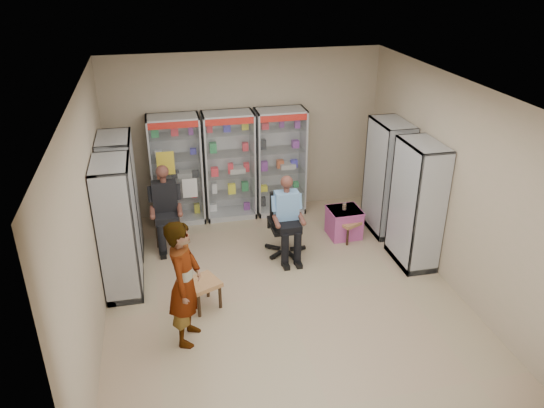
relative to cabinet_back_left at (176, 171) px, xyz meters
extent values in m
plane|color=tan|center=(1.30, -2.73, -1.00)|extent=(6.00, 6.00, 0.00)
cube|color=tan|center=(1.30, 0.27, 0.50)|extent=(5.00, 0.02, 3.00)
cube|color=tan|center=(1.30, -5.73, 0.50)|extent=(5.00, 0.02, 3.00)
cube|color=tan|center=(-1.20, -2.73, 0.50)|extent=(0.02, 6.00, 3.00)
cube|color=tan|center=(3.80, -2.73, 0.50)|extent=(0.02, 6.00, 3.00)
cube|color=silver|center=(1.30, -2.73, 2.00)|extent=(5.00, 6.00, 0.02)
cube|color=silver|center=(0.00, 0.00, 0.00)|extent=(0.90, 0.50, 2.00)
cube|color=#B0B2B8|center=(0.95, 0.00, 0.00)|extent=(0.90, 0.50, 2.00)
cube|color=#B2B4B9|center=(1.90, 0.00, 0.00)|extent=(0.90, 0.50, 2.00)
cube|color=#B7BABF|center=(3.53, -1.13, 0.00)|extent=(0.90, 0.50, 2.00)
cube|color=#A3A4AA|center=(3.53, -2.23, 0.00)|extent=(0.90, 0.50, 2.00)
cube|color=#A5A7AC|center=(-0.93, -0.93, 0.00)|extent=(0.90, 0.50, 2.00)
cube|color=silver|center=(-0.93, -2.03, 0.00)|extent=(0.90, 0.50, 2.00)
cube|color=#322013|center=(-0.25, -0.73, -0.53)|extent=(0.42, 0.42, 0.94)
cube|color=black|center=(1.62, -1.53, -0.49)|extent=(0.56, 0.56, 1.03)
cube|color=#C14DA5|center=(2.76, -1.20, -0.75)|extent=(0.54, 0.52, 0.51)
cylinder|color=#561507|center=(2.75, -1.19, -0.44)|extent=(0.07, 0.07, 0.11)
cube|color=olive|center=(2.78, -1.35, -0.82)|extent=(0.48, 0.48, 0.36)
cube|color=#A27844|center=(0.15, -2.73, -0.79)|extent=(0.56, 0.56, 0.42)
imported|color=#9A9A9D|center=(-0.11, -3.37, -0.15)|extent=(0.58, 0.71, 1.69)
camera|label=1|loc=(-0.26, -8.92, 3.53)|focal=35.00mm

